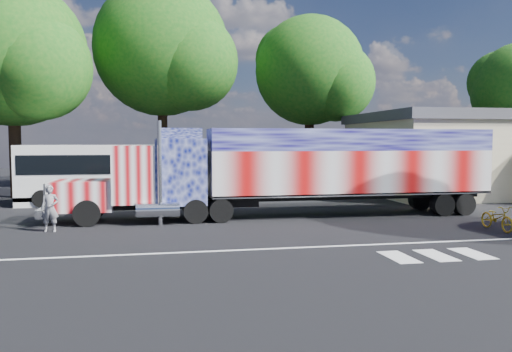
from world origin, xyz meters
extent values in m
plane|color=black|center=(0.00, 0.00, 0.00)|extent=(100.00, 100.00, 0.00)
cube|color=silver|center=(0.00, -3.00, 0.01)|extent=(30.00, 0.15, 0.01)
cube|color=silver|center=(2.80, -4.80, 0.01)|extent=(0.70, 1.60, 0.01)
cube|color=silver|center=(4.00, -4.80, 0.01)|extent=(0.70, 1.60, 0.01)
cube|color=silver|center=(5.20, -4.80, 0.01)|extent=(0.70, 1.60, 0.01)
cube|color=black|center=(-4.20, 3.52, 0.67)|extent=(8.68, 0.96, 0.29)
cube|color=#D67C80|center=(-7.29, 3.52, 1.16)|extent=(2.51, 2.12, 1.25)
cube|color=silver|center=(-8.59, 3.52, 1.16)|extent=(0.12, 1.83, 1.12)
cube|color=silver|center=(-8.78, 3.52, 0.53)|extent=(0.29, 2.41, 0.35)
cube|color=#D67C80|center=(-5.17, 3.52, 2.02)|extent=(1.74, 2.41, 2.41)
cube|color=black|center=(-5.99, 3.52, 2.46)|extent=(0.06, 2.02, 0.87)
cube|color=#464E8E|center=(-3.24, 3.52, 2.12)|extent=(2.12, 2.41, 2.80)
cube|color=#464E8E|center=(-3.24, 3.52, 3.71)|extent=(1.74, 2.31, 0.48)
cylinder|color=silver|center=(-4.11, 4.79, 2.12)|extent=(0.19, 0.19, 4.24)
cylinder|color=silver|center=(-4.11, 2.24, 2.12)|extent=(0.19, 0.19, 4.24)
cylinder|color=silver|center=(-4.20, 4.77, 0.63)|extent=(1.74, 0.64, 0.64)
cylinder|color=silver|center=(-4.20, 2.26, 0.63)|extent=(1.74, 0.64, 0.64)
cylinder|color=black|center=(-7.00, 2.46, 0.53)|extent=(1.06, 0.34, 1.06)
cylinder|color=black|center=(-7.00, 4.58, 0.53)|extent=(1.06, 0.34, 1.06)
cylinder|color=black|center=(-2.66, 2.50, 0.50)|extent=(1.00, 0.53, 1.00)
cylinder|color=black|center=(-2.66, 4.53, 0.50)|extent=(1.00, 0.53, 1.00)
cylinder|color=black|center=(-1.60, 2.50, 0.50)|extent=(1.00, 0.53, 1.00)
cylinder|color=black|center=(-1.60, 4.53, 0.50)|extent=(1.00, 0.53, 1.00)
cube|color=black|center=(4.48, 3.52, 0.92)|extent=(12.53, 1.06, 0.29)
cube|color=#D57575|center=(4.48, 3.52, 2.02)|extent=(12.92, 2.51, 1.93)
cube|color=#484994|center=(4.48, 3.52, 3.47)|extent=(12.92, 2.51, 0.96)
cube|color=silver|center=(4.48, 3.52, 1.06)|extent=(12.92, 2.51, 0.12)
cube|color=silver|center=(10.96, 3.52, 2.51)|extent=(0.04, 2.41, 2.80)
cylinder|color=black|center=(8.62, 2.50, 0.50)|extent=(1.00, 0.53, 1.00)
cylinder|color=black|center=(8.62, 4.53, 0.50)|extent=(1.00, 0.53, 1.00)
cylinder|color=black|center=(9.68, 2.50, 0.50)|extent=(1.00, 0.53, 1.00)
cylinder|color=black|center=(9.68, 4.53, 0.50)|extent=(1.00, 0.53, 1.00)
cube|color=white|center=(-5.99, 9.99, 1.60)|extent=(10.99, 2.38, 3.20)
cube|color=black|center=(-5.99, 9.99, 2.20)|extent=(10.62, 2.44, 1.01)
cube|color=black|center=(-5.99, 9.99, 0.41)|extent=(10.99, 2.38, 0.23)
cube|color=black|center=(-11.49, 9.99, 1.74)|extent=(0.05, 2.11, 1.28)
cylinder|color=black|center=(-10.11, 8.85, 0.46)|extent=(0.92, 0.27, 0.92)
cylinder|color=black|center=(-10.11, 11.14, 0.46)|extent=(0.92, 0.27, 0.92)
cylinder|color=black|center=(-3.25, 8.85, 0.46)|extent=(0.92, 0.27, 0.92)
cylinder|color=black|center=(-3.25, 11.14, 0.46)|extent=(0.92, 0.27, 0.92)
cylinder|color=black|center=(-2.42, 8.85, 0.46)|extent=(0.92, 0.27, 0.92)
cylinder|color=black|center=(-2.42, 11.14, 0.46)|extent=(0.92, 0.27, 0.92)
cube|color=#1E5926|center=(12.00, 5.96, 2.40)|extent=(1.60, 0.08, 1.20)
imported|color=slate|center=(-8.19, 1.50, 0.89)|extent=(0.65, 0.44, 1.77)
imported|color=gold|center=(8.56, -1.39, 0.49)|extent=(0.67, 1.87, 0.98)
cylinder|color=black|center=(7.12, 18.55, 3.50)|extent=(0.70, 0.70, 7.00)
sphere|color=#245D17|center=(7.12, 18.55, 8.75)|extent=(8.26, 8.26, 8.26)
sphere|color=#245D17|center=(8.77, 17.31, 7.75)|extent=(5.78, 5.78, 5.78)
sphere|color=#245D17|center=(5.88, 19.78, 9.75)|extent=(5.37, 5.37, 5.37)
sphere|color=#245D17|center=(25.12, 20.95, 8.58)|extent=(5.41, 5.41, 5.41)
cylinder|color=black|center=(-12.70, 14.10, 3.46)|extent=(0.70, 0.70, 6.93)
sphere|color=#245D17|center=(-12.70, 14.10, 8.66)|extent=(8.73, 8.73, 8.73)
sphere|color=#245D17|center=(-10.96, 12.79, 7.67)|extent=(6.11, 6.11, 6.11)
cylinder|color=black|center=(-3.90, 18.99, 4.04)|extent=(0.70, 0.70, 8.08)
sphere|color=#245D17|center=(-3.90, 18.99, 10.10)|extent=(9.72, 9.72, 9.72)
sphere|color=#245D17|center=(-1.96, 17.53, 8.95)|extent=(6.80, 6.80, 6.80)
sphere|color=#245D17|center=(-5.36, 20.45, 11.25)|extent=(6.32, 6.32, 6.32)
camera|label=1|loc=(-4.05, -18.24, 3.41)|focal=35.00mm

